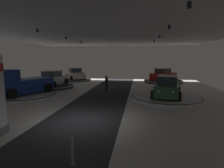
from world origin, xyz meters
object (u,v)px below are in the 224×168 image
at_px(display_platform_deep_left, 76,80).
at_px(display_car_mid_right, 167,87).
at_px(display_platform_mid_right, 166,98).
at_px(display_platform_mid_left, 24,95).
at_px(display_car_far_left, 53,79).
at_px(display_car_deep_left, 75,74).
at_px(display_platform_deep_right, 163,81).
at_px(display_car_deep_right, 163,75).
at_px(display_platform_far_left, 53,86).
at_px(visitor_walking_near, 107,82).
at_px(pickup_truck_mid_left, 20,84).

bearing_deg(display_platform_deep_left, display_car_mid_right, -45.82).
xyz_separation_m(display_platform_mid_right, display_platform_mid_left, (-12.69, -0.24, -0.05)).
bearing_deg(display_car_mid_right, display_platform_mid_left, -178.79).
xyz_separation_m(display_car_far_left, display_car_deep_left, (0.18, 7.59, -0.06)).
bearing_deg(display_platform_deep_right, display_platform_deep_left, 178.22).
bearing_deg(display_platform_mid_left, display_car_deep_right, 41.62).
xyz_separation_m(display_platform_deep_right, display_platform_mid_left, (-13.84, -12.30, -0.05)).
distance_m(display_platform_far_left, display_platform_mid_right, 13.23).
xyz_separation_m(display_car_deep_right, visitor_walking_near, (-6.88, -7.96, -0.17)).
height_order(display_car_deep_right, visitor_walking_near, display_car_deep_right).
bearing_deg(display_platform_deep_right, display_car_far_left, -151.95).
relative_size(display_platform_mid_left, visitor_walking_near, 3.57).
xyz_separation_m(display_platform_deep_right, display_car_deep_right, (-0.02, -0.02, 0.90)).
distance_m(display_car_mid_right, display_platform_deep_right, 12.12).
xyz_separation_m(display_platform_far_left, display_platform_mid_right, (12.27, -4.94, 0.00)).
bearing_deg(display_car_deep_left, visitor_walking_near, -53.03).
bearing_deg(display_platform_deep_right, pickup_truck_mid_left, -137.94).
height_order(display_platform_far_left, pickup_truck_mid_left, pickup_truck_mid_left).
bearing_deg(display_platform_mid_right, display_platform_deep_right, 84.60).
distance_m(display_car_far_left, display_platform_deep_right, 15.23).
height_order(display_car_mid_right, display_platform_deep_right, display_car_mid_right).
xyz_separation_m(display_car_far_left, display_platform_mid_right, (12.28, -4.91, -0.90)).
distance_m(display_platform_deep_right, display_car_deep_right, 0.90).
distance_m(display_car_deep_left, display_platform_deep_right, 13.27).
bearing_deg(display_car_deep_left, display_car_far_left, -91.36).
xyz_separation_m(display_platform_mid_left, pickup_truck_mid_left, (-0.12, -0.30, 1.03)).
distance_m(display_platform_mid_right, display_platform_deep_right, 12.11).
height_order(display_platform_mid_right, pickup_truck_mid_left, pickup_truck_mid_left).
bearing_deg(display_platform_mid_right, display_platform_deep_left, 134.09).
relative_size(display_platform_deep_left, pickup_truck_mid_left, 0.84).
bearing_deg(visitor_walking_near, display_car_deep_left, 126.97).
distance_m(display_car_deep_right, pickup_truck_mid_left, 18.77).
bearing_deg(display_platform_mid_left, display_car_deep_left, 87.32).
distance_m(display_car_mid_right, pickup_truck_mid_left, 12.83).
distance_m(display_platform_deep_left, pickup_truck_mid_left, 13.07).
xyz_separation_m(display_car_deep_right, pickup_truck_mid_left, (-13.94, -12.57, 0.08)).
bearing_deg(display_platform_far_left, display_car_far_left, -96.45).
relative_size(display_platform_mid_right, display_car_mid_right, 1.27).
bearing_deg(display_platform_mid_right, display_car_far_left, 158.21).
height_order(display_platform_mid_right, display_car_deep_right, display_car_deep_right).
height_order(display_car_deep_left, display_platform_deep_right, display_car_deep_left).
relative_size(display_platform_deep_left, display_car_deep_right, 1.09).
bearing_deg(display_platform_deep_left, display_platform_deep_right, -1.78).
relative_size(display_platform_deep_right, display_car_deep_right, 1.25).
height_order(display_car_far_left, display_platform_deep_left, display_car_far_left).
distance_m(display_car_deep_left, display_platform_mid_left, 12.78).
xyz_separation_m(display_car_deep_right, display_platform_mid_left, (-13.82, -12.27, -0.95)).
bearing_deg(display_car_far_left, display_car_deep_left, 88.64).
bearing_deg(display_car_mid_right, display_car_deep_right, 84.69).
bearing_deg(display_platform_deep_left, pickup_truck_mid_left, -93.24).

